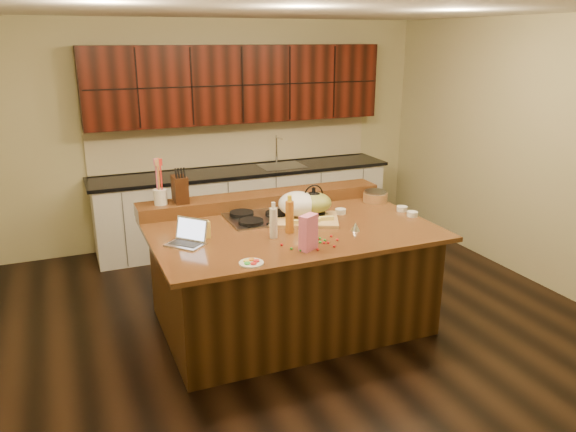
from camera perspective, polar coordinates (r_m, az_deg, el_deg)
name	(u,v)px	position (r m, az deg, el deg)	size (l,w,h in m)	color
room	(290,178)	(4.73, 0.23, 3.87)	(5.52, 5.02, 2.72)	black
island	(290,275)	(5.02, 0.22, -6.00)	(2.40, 1.60, 0.92)	black
back_ledge	(262,199)	(5.46, -2.63, 1.71)	(2.40, 0.30, 0.12)	black
cooktop	(277,215)	(5.11, -1.08, 0.10)	(0.92, 0.52, 0.05)	gray
back_counter	(243,165)	(6.95, -4.64, 5.19)	(3.70, 0.66, 2.40)	silver
kettle	(313,202)	(5.08, 2.60, 1.43)	(0.21, 0.21, 0.19)	black
green_bowl	(313,203)	(5.08, 2.60, 1.37)	(0.33, 0.33, 0.18)	olive
laptop	(188,237)	(4.51, -10.12, -2.15)	(0.35, 0.36, 0.20)	#B7B7BC
oil_bottle	(290,217)	(4.67, 0.16, -0.10)	(0.07, 0.07, 0.27)	#BB6D21
vinegar_bottle	(274,223)	(4.55, -1.48, -0.72)	(0.06, 0.06, 0.25)	silver
wooden_tray	(299,207)	(5.03, 1.14, 0.90)	(0.73, 0.65, 0.24)	tan
ramekin_a	(412,214)	(5.25, 12.51, 0.21)	(0.10, 0.10, 0.04)	white
ramekin_b	(402,209)	(5.39, 11.51, 0.74)	(0.10, 0.10, 0.04)	white
ramekin_c	(340,211)	(5.22, 5.35, 0.48)	(0.10, 0.10, 0.04)	white
strainer_bowl	(375,197)	(5.64, 8.85, 1.89)	(0.24, 0.24, 0.09)	#996B3F
kitchen_timer	(355,227)	(4.77, 6.85, -1.07)	(0.08, 0.08, 0.07)	silver
pink_bag	(308,232)	(4.29, 2.08, -1.68)	(0.15, 0.08, 0.28)	pink
candy_plate	(251,263)	(4.07, -3.75, -4.79)	(0.18, 0.18, 0.01)	white
package_box	(203,230)	(4.61, -8.60, -1.37)	(0.10, 0.07, 0.14)	#F8D857
utensil_crock	(161,197)	(5.19, -12.82, 1.91)	(0.12, 0.12, 0.14)	white
knife_block	(180,189)	(5.20, -10.92, 2.67)	(0.12, 0.20, 0.24)	black
gumdrop_0	(331,236)	(4.61, 4.41, -2.05)	(0.02, 0.02, 0.02)	red
gumdrop_1	(320,238)	(4.55, 3.25, -2.28)	(0.02, 0.02, 0.02)	#198C26
gumdrop_2	(328,243)	(4.46, 4.10, -2.73)	(0.02, 0.02, 0.02)	red
gumdrop_3	(305,241)	(4.48, 1.77, -2.57)	(0.02, 0.02, 0.02)	#198C26
gumdrop_4	(282,245)	(4.40, -0.64, -2.93)	(0.02, 0.02, 0.02)	red
gumdrop_5	(291,249)	(4.32, 0.35, -3.33)	(0.02, 0.02, 0.02)	#198C26
gumdrop_6	(318,239)	(4.53, 3.03, -2.34)	(0.02, 0.02, 0.02)	red
gumdrop_7	(320,242)	(4.46, 3.29, -2.67)	(0.02, 0.02, 0.02)	#198C26
gumdrop_8	(324,243)	(4.45, 3.70, -2.73)	(0.02, 0.02, 0.02)	red
gumdrop_9	(317,239)	(4.54, 2.93, -2.32)	(0.02, 0.02, 0.02)	#198C26
gumdrop_10	(318,249)	(4.31, 3.03, -3.41)	(0.02, 0.02, 0.02)	red
gumdrop_11	(325,240)	(4.51, 3.76, -2.47)	(0.02, 0.02, 0.02)	#198C26
gumdrop_12	(337,240)	(4.53, 5.03, -2.42)	(0.02, 0.02, 0.02)	red
gumdrop_13	(301,250)	(4.29, 1.29, -3.50)	(0.02, 0.02, 0.02)	#198C26
gumdrop_14	(334,246)	(4.39, 4.73, -3.09)	(0.02, 0.02, 0.02)	red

